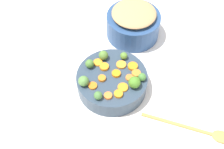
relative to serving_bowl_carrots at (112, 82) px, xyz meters
The scene contains 24 objects.
tabletop 0.06m from the serving_bowl_carrots, 149.18° to the left, with size 2.40×2.40×0.02m, color white.
serving_bowl_carrots is the anchor object (origin of this frame).
metal_pot 0.30m from the serving_bowl_carrots, 80.33° to the left, with size 0.23×0.23×0.11m, color navy.
stuffing_mound 0.32m from the serving_bowl_carrots, 80.33° to the left, with size 0.19×0.19×0.03m, color tan.
carrot_slice_0 0.06m from the serving_bowl_carrots, 148.85° to the right, with size 0.03×0.03×0.01m, color orange.
carrot_slice_1 0.10m from the serving_bowl_carrots, 90.70° to the right, with size 0.03×0.03×0.01m, color orange.
carrot_slice_2 0.07m from the serving_bowl_carrots, 136.58° to the left, with size 0.04×0.04×0.01m, color orange.
carrot_slice_3 0.10m from the serving_bowl_carrots, 36.16° to the left, with size 0.04×0.04×0.01m, color orange.
carrot_slice_4 0.09m from the serving_bowl_carrots, 66.53° to the right, with size 0.03×0.03×0.01m, color orange.
carrot_slice_5 0.10m from the serving_bowl_carrots, 14.24° to the left, with size 0.03×0.03×0.01m, color orange.
carrot_slice_6 0.08m from the serving_bowl_carrots, 45.56° to the right, with size 0.04×0.04×0.01m, color orange.
carrot_slice_7 0.04m from the serving_bowl_carrots, 33.74° to the left, with size 0.03×0.03×0.01m, color orange.
carrot_slice_8 0.09m from the serving_bowl_carrots, 139.10° to the left, with size 0.04×0.04×0.01m, color orange.
carrot_slice_9 0.08m from the serving_bowl_carrots, ahead, with size 0.03×0.03×0.01m, color orange.
carrot_slice_10 0.09m from the serving_bowl_carrots, 138.40° to the right, with size 0.03×0.03×0.01m, color orange.
carrot_slice_11 0.07m from the serving_bowl_carrots, 63.56° to the left, with size 0.04×0.04×0.01m, color orange.
brussels_sprout_0 0.12m from the serving_bowl_carrots, ahead, with size 0.03×0.03×0.03m, color #447C35.
brussels_sprout_1 0.12m from the serving_bowl_carrots, 152.35° to the right, with size 0.04×0.04×0.04m, color #54863F.
brussels_sprout_2 0.12m from the serving_bowl_carrots, 109.10° to the right, with size 0.03×0.03×0.03m, color #457538.
brussels_sprout_3 0.11m from the serving_bowl_carrots, 159.60° to the left, with size 0.03×0.03×0.03m, color #487732.
brussels_sprout_4 0.11m from the serving_bowl_carrots, 20.61° to the right, with size 0.04×0.04×0.04m, color #498326.
brussels_sprout_5 0.11m from the serving_bowl_carrots, 119.18° to the left, with size 0.04×0.04×0.04m, color #517B31.
brussels_sprout_6 0.11m from the serving_bowl_carrots, 70.17° to the left, with size 0.03×0.03×0.03m, color #55822E.
wooden_spoon 0.38m from the serving_bowl_carrots, 22.85° to the right, with size 0.32×0.09×0.01m.
Camera 1 is at (0.12, -0.64, 0.94)m, focal length 45.48 mm.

